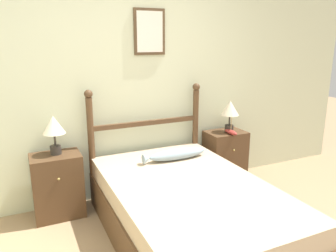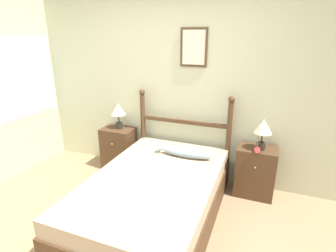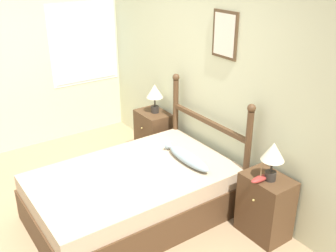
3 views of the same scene
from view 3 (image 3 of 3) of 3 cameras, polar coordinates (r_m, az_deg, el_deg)
ground_plane at (r=4.36m, az=-13.27°, el=-13.69°), size 16.00×16.00×0.00m
wall_back at (r=4.56m, az=5.66°, el=6.80°), size 6.40×0.08×2.55m
wall_left at (r=5.70m, az=-22.66°, el=8.60°), size 0.08×6.40×2.55m
bed at (r=4.24m, az=-5.05°, el=-9.84°), size 1.32×2.08×0.53m
headboard at (r=4.53m, az=5.78°, el=-1.19°), size 1.34×0.09×1.26m
nightstand_left at (r=5.37m, az=-2.12°, el=-1.24°), size 0.48×0.37×0.65m
nightstand_right at (r=4.05m, az=13.92°, el=-11.24°), size 0.48×0.37×0.65m
table_lamp_left at (r=5.14m, az=-1.94°, el=4.81°), size 0.22×0.22×0.39m
table_lamp_right at (r=3.72m, az=15.00°, el=-3.97°), size 0.22×0.22×0.39m
model_boat at (r=3.79m, az=13.26°, el=-7.41°), size 0.08×0.23×0.22m
fish_pillow at (r=4.23m, az=2.85°, el=-4.65°), size 0.71×0.16×0.11m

